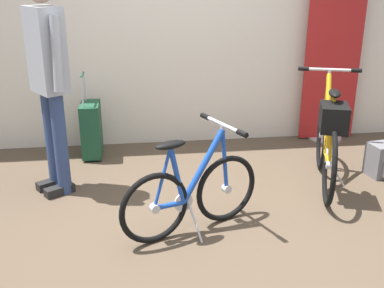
{
  "coord_description": "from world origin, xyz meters",
  "views": [
    {
      "loc": [
        -0.43,
        -2.77,
        1.7
      ],
      "look_at": [
        -0.02,
        0.31,
        0.55
      ],
      "focal_mm": 42.93,
      "sensor_mm": 36.0,
      "label": 1
    }
  ],
  "objects": [
    {
      "name": "display_bike_left",
      "position": [
        1.14,
        0.61,
        0.43
      ],
      "size": [
        0.59,
        1.31,
        0.95
      ],
      "color": "black",
      "rests_on": "ground_plane"
    },
    {
      "name": "ground_plane",
      "position": [
        0.0,
        0.0,
        0.0
      ],
      "size": [
        7.09,
        7.09,
        0.0
      ],
      "primitive_type": "plane",
      "color": "brown"
    },
    {
      "name": "folding_bike_foreground",
      "position": [
        -0.06,
        0.05,
        0.3
      ],
      "size": [
        1.01,
        0.58,
        0.77
      ],
      "color": "black",
      "rests_on": "ground_plane"
    },
    {
      "name": "visitor_near_wall",
      "position": [
        -1.07,
        0.84,
        1.0
      ],
      "size": [
        0.38,
        0.45,
        1.73
      ],
      "color": "navy",
      "rests_on": "ground_plane"
    },
    {
      "name": "back_wall",
      "position": [
        0.0,
        1.95,
        1.47
      ],
      "size": [
        7.09,
        0.1,
        2.94
      ],
      "primitive_type": "cube",
      "color": "silver",
      "rests_on": "ground_plane"
    },
    {
      "name": "rolling_suitcase",
      "position": [
        -0.85,
        1.58,
        0.28
      ],
      "size": [
        0.18,
        0.36,
        0.83
      ],
      "color": "#19472D",
      "rests_on": "ground_plane"
    },
    {
      "name": "floor_banner_stand",
      "position": [
        1.65,
        1.79,
        0.74
      ],
      "size": [
        0.6,
        0.36,
        1.66
      ],
      "color": "#B7B7BC",
      "rests_on": "ground_plane"
    }
  ]
}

